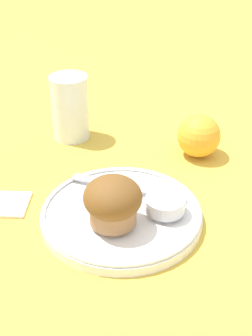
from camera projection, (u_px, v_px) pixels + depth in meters
ground_plane at (126, 220)px, 0.67m from camera, size 3.00×3.00×0.00m
plate at (121, 214)px, 0.67m from camera, size 0.23×0.23×0.02m
muffin at (113, 201)px, 0.62m from camera, size 0.08×0.08×0.07m
cream_ramekin at (165, 202)px, 0.66m from camera, size 0.06×0.06×0.02m
berry_pair at (120, 190)px, 0.69m from camera, size 0.03×0.01×0.01m
butter_knife at (130, 187)px, 0.71m from camera, size 0.18×0.06×0.00m
orange_fruit at (199, 136)px, 0.81m from camera, size 0.08×0.08×0.08m
juice_glass at (70, 107)px, 0.86m from camera, size 0.07×0.07×0.12m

